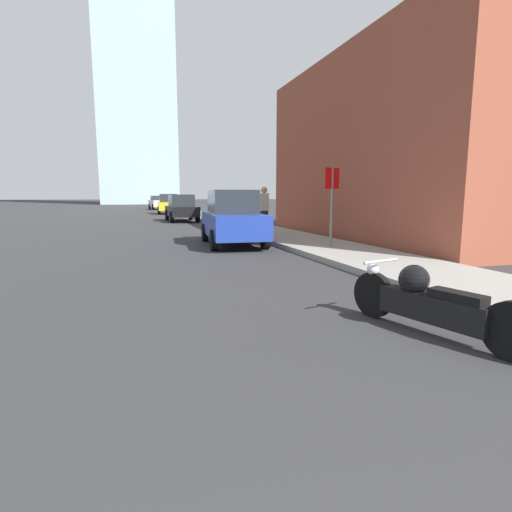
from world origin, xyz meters
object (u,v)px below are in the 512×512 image
at_px(parked_car_yellow, 168,204).
at_px(parked_car_white, 158,202).
at_px(pedestrian, 264,209).
at_px(parked_car_black, 181,208).
at_px(motorcycle, 428,302).
at_px(stop_sign, 332,193).
at_px(parked_car_blue, 232,219).

relative_size(parked_car_yellow, parked_car_white, 0.96).
bearing_deg(pedestrian, parked_car_black, 100.56).
relative_size(parked_car_black, parked_car_yellow, 1.08).
xyz_separation_m(parked_car_yellow, parked_car_white, (-0.10, 12.48, -0.05)).
bearing_deg(parked_car_white, pedestrian, -92.61).
relative_size(motorcycle, stop_sign, 1.02).
xyz_separation_m(stop_sign, pedestrian, (-0.42, 4.88, -0.59)).
height_order(parked_car_blue, pedestrian, pedestrian).
xyz_separation_m(parked_car_white, pedestrian, (1.87, -34.45, 0.27)).
xyz_separation_m(motorcycle, parked_car_white, (0.04, 46.12, 0.44)).
bearing_deg(parked_car_yellow, parked_car_white, 93.53).
distance_m(parked_car_yellow, parked_car_white, 12.48).
height_order(parked_car_black, parked_car_white, parked_car_black).
relative_size(motorcycle, parked_car_white, 0.55).
bearing_deg(pedestrian, parked_car_white, 93.11).
distance_m(motorcycle, parked_car_black, 22.38).
distance_m(parked_car_black, parked_car_white, 23.74).
relative_size(parked_car_yellow, stop_sign, 1.77).
relative_size(motorcycle, parked_car_blue, 0.54).
xyz_separation_m(parked_car_blue, parked_car_white, (0.09, 36.96, -0.04)).
distance_m(parked_car_black, stop_sign, 15.80).
distance_m(parked_car_blue, parked_car_white, 36.97).
distance_m(parked_car_blue, pedestrian, 3.20).
distance_m(motorcycle, stop_sign, 7.29).
bearing_deg(parked_car_white, parked_car_black, -96.02).
xyz_separation_m(parked_car_yellow, stop_sign, (2.20, -26.85, 0.81)).
xyz_separation_m(motorcycle, pedestrian, (1.91, 11.67, 0.72)).
height_order(motorcycle, parked_car_yellow, parked_car_yellow).
xyz_separation_m(parked_car_black, parked_car_white, (0.13, 23.74, -0.01)).
relative_size(parked_car_black, parked_car_white, 1.03).
bearing_deg(parked_car_black, stop_sign, -82.11).
bearing_deg(pedestrian, parked_car_yellow, 94.61).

